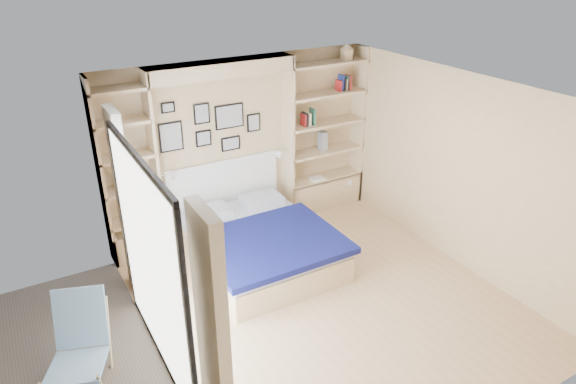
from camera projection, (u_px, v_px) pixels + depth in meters
ground at (324, 299)px, 6.16m from camera, size 4.50×4.50×0.00m
room_shell at (237, 179)px, 6.71m from camera, size 4.50×4.50×4.50m
bed at (259, 243)px, 6.79m from camera, size 1.72×2.19×1.07m
photo_gallery at (209, 126)px, 7.00m from camera, size 1.48×0.02×0.82m
reading_lamps at (228, 164)px, 7.11m from camera, size 1.92×0.12×0.15m
shelf_decor at (312, 106)px, 7.54m from camera, size 3.53×0.23×2.03m
deck_chair at (79, 343)px, 4.88m from camera, size 0.77×0.98×0.86m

